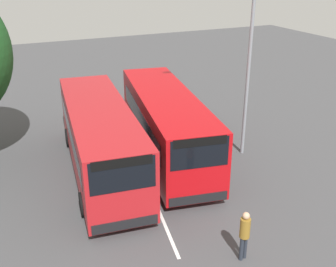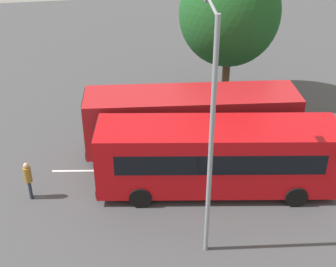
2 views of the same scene
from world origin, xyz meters
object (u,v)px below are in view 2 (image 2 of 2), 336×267
object	(u,v)px
bus_far_left	(191,120)
depot_tree	(230,14)
bus_center_left	(216,156)
pedestrian	(28,178)
street_lamp	(211,127)

from	to	relation	value
bus_far_left	depot_tree	world-z (taller)	depot_tree
bus_center_left	depot_tree	size ratio (longest dim) A/B	1.26
bus_far_left	bus_center_left	distance (m)	3.28
bus_far_left	pedestrian	distance (m)	7.79
street_lamp	depot_tree	distance (m)	12.52
bus_far_left	bus_center_left	world-z (taller)	same
pedestrian	depot_tree	size ratio (longest dim) A/B	0.21
street_lamp	depot_tree	bearing A→B (deg)	-12.03
street_lamp	bus_center_left	bearing A→B (deg)	-13.56
street_lamp	depot_tree	xyz separation A→B (m)	(-4.30, -11.76, 0.16)
pedestrian	street_lamp	world-z (taller)	street_lamp
bus_center_left	pedestrian	xyz separation A→B (m)	(7.70, -0.84, -0.66)
bus_far_left	bus_center_left	size ratio (longest dim) A/B	0.99
bus_center_left	depot_tree	world-z (taller)	depot_tree
bus_far_left	street_lamp	bearing A→B (deg)	88.53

